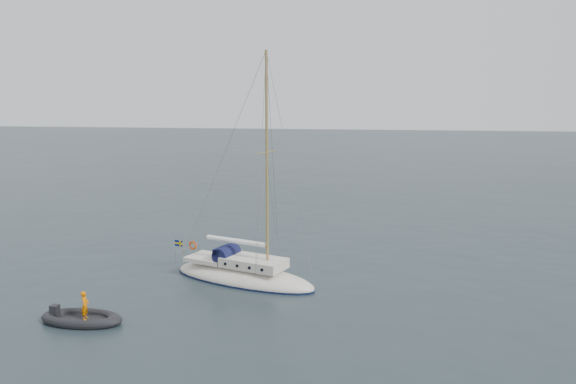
# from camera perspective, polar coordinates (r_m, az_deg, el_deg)

# --- Properties ---
(ground) EXTENTS (300.00, 300.00, 0.00)m
(ground) POSITION_cam_1_polar(r_m,az_deg,el_deg) (31.80, -0.16, -8.68)
(ground) COLOR black
(ground) RESTS_ON ground
(sailboat) EXTENTS (9.06, 2.72, 12.90)m
(sailboat) POSITION_cam_1_polar(r_m,az_deg,el_deg) (31.07, -4.55, -7.27)
(sailboat) COLOR silver
(sailboat) RESTS_ON ground
(dinghy) EXTENTS (2.47, 1.11, 0.35)m
(dinghy) POSITION_cam_1_polar(r_m,az_deg,el_deg) (33.86, -7.39, -7.35)
(dinghy) COLOR #525257
(dinghy) RESTS_ON ground
(rib) EXTENTS (3.83, 1.74, 1.50)m
(rib) POSITION_cam_1_polar(r_m,az_deg,el_deg) (27.32, -20.26, -11.89)
(rib) COLOR black
(rib) RESTS_ON ground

